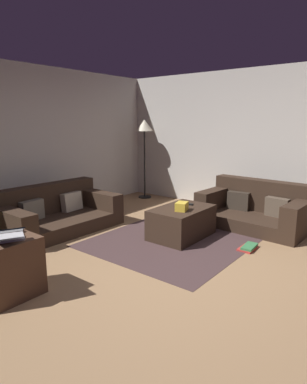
{
  "coord_description": "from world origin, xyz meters",
  "views": [
    {
      "loc": [
        -2.84,
        -2.07,
        1.67
      ],
      "look_at": [
        0.54,
        0.6,
        0.75
      ],
      "focal_mm": 31.11,
      "sensor_mm": 36.0,
      "label": 1
    }
  ],
  "objects": [
    {
      "name": "corner_lamp",
      "position": [
        2.73,
        2.57,
        1.45
      ],
      "size": [
        0.36,
        0.36,
        1.7
      ],
      "color": "black",
      "rests_on": "ground_plane"
    },
    {
      "name": "area_rug",
      "position": [
        1.08,
        0.5,
        0.0
      ],
      "size": [
        2.6,
        2.0,
        0.01
      ],
      "primitive_type": "cube",
      "color": "#422F2E",
      "rests_on": "ground_plane"
    },
    {
      "name": "rear_partition",
      "position": [
        0.0,
        3.14,
        1.3
      ],
      "size": [
        6.4,
        0.12,
        2.6
      ],
      "primitive_type": "cube",
      "color": "beige",
      "rests_on": "ground_plane"
    },
    {
      "name": "ground_plane",
      "position": [
        0.0,
        0.0,
        0.0
      ],
      "size": [
        6.4,
        6.4,
        0.0
      ],
      "primitive_type": "plane",
      "color": "#93704C"
    },
    {
      "name": "gift_box",
      "position": [
        0.95,
        0.42,
        0.5
      ],
      "size": [
        0.23,
        0.2,
        0.12
      ],
      "primitive_type": "cube",
      "rotation": [
        0.0,
        0.0,
        0.3
      ],
      "color": "gold",
      "rests_on": "ottoman"
    },
    {
      "name": "side_table",
      "position": [
        -1.36,
        0.86,
        0.29
      ],
      "size": [
        0.52,
        0.44,
        0.58
      ],
      "primitive_type": "cube",
      "color": "#4C3323",
      "rests_on": "ground_plane"
    },
    {
      "name": "corner_partition",
      "position": [
        3.14,
        0.0,
        1.3
      ],
      "size": [
        0.12,
        6.4,
        2.6
      ],
      "primitive_type": "cube",
      "color": "beige",
      "rests_on": "ground_plane"
    },
    {
      "name": "couch_right",
      "position": [
        2.26,
        -0.15,
        0.28
      ],
      "size": [
        1.01,
        1.7,
        0.72
      ],
      "rotation": [
        0.0,
        0.0,
        1.51
      ],
      "color": "#332319",
      "rests_on": "ground_plane"
    },
    {
      "name": "laptop",
      "position": [
        -1.39,
        0.81,
        0.63
      ],
      "size": [
        0.44,
        0.47,
        0.17
      ],
      "color": "silver",
      "rests_on": "side_table"
    },
    {
      "name": "book_stack",
      "position": [
        1.21,
        -0.48,
        0.03
      ],
      "size": [
        0.31,
        0.19,
        0.06
      ],
      "color": "#B7332D",
      "rests_on": "ground_plane"
    },
    {
      "name": "tv_remote",
      "position": [
        1.29,
        0.53,
        0.45
      ],
      "size": [
        0.08,
        0.17,
        0.02
      ],
      "primitive_type": "cube",
      "rotation": [
        0.0,
        0.0,
        0.17
      ],
      "color": "black",
      "rests_on": "ottoman"
    },
    {
      "name": "couch_left",
      "position": [
        0.16,
        2.26,
        0.25
      ],
      "size": [
        1.82,
        1.03,
        0.68
      ],
      "rotation": [
        0.0,
        0.0,
        3.12
      ],
      "color": "#332319",
      "rests_on": "ground_plane"
    },
    {
      "name": "ottoman",
      "position": [
        1.08,
        0.5,
        0.22
      ],
      "size": [
        0.96,
        0.62,
        0.44
      ],
      "primitive_type": "cube",
      "color": "#332319",
      "rests_on": "ground_plane"
    }
  ]
}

